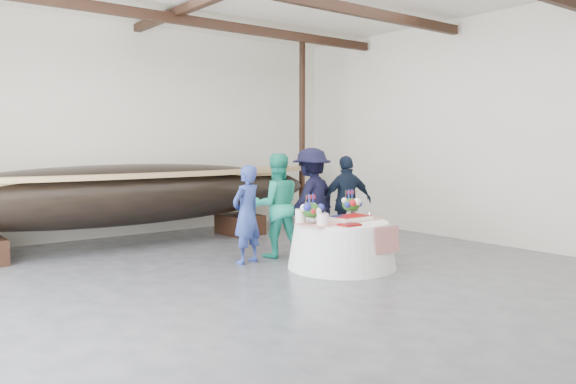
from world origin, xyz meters
TOP-DOWN VIEW (x-y plane):
  - floor at (0.00, 0.00)m, footprint 10.00×12.00m
  - wall_back at (0.00, 6.00)m, footprint 10.00×0.02m
  - wall_right at (5.00, 0.00)m, footprint 0.02×12.00m
  - longboat_display at (-0.78, 4.67)m, footprint 8.44×1.69m
  - banquet_table at (1.22, 0.87)m, footprint 1.72×1.72m
  - tabletop_items at (1.18, 1.02)m, footprint 1.63×1.03m
  - guest_woman_blue at (0.21, 2.08)m, footprint 0.67×0.53m
  - guest_woman_teal at (0.91, 2.20)m, footprint 1.07×0.96m
  - guest_man_left at (1.80, 2.30)m, footprint 1.35×0.96m
  - guest_man_right at (2.49, 2.08)m, footprint 1.10×0.70m

SIDE VIEW (x-z plane):
  - floor at x=0.00m, z-range -0.01..0.01m
  - banquet_table at x=1.22m, z-range 0.00..0.74m
  - guest_woman_blue at x=0.21m, z-range 0.00..1.62m
  - guest_man_right at x=2.49m, z-range 0.00..1.74m
  - tabletop_items at x=1.18m, z-range 0.69..1.09m
  - guest_woman_teal at x=0.91m, z-range 0.00..1.80m
  - guest_man_left at x=1.80m, z-range 0.00..1.89m
  - longboat_display at x=-0.78m, z-range 0.22..1.80m
  - wall_back at x=0.00m, z-range 0.00..4.50m
  - wall_right at x=5.00m, z-range 0.00..4.50m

